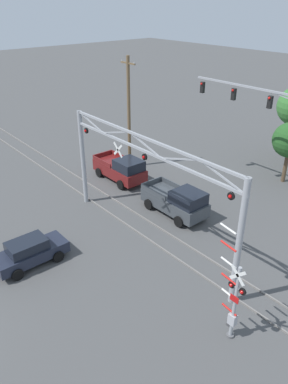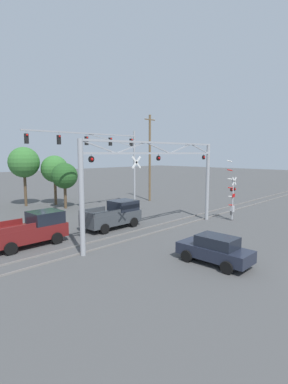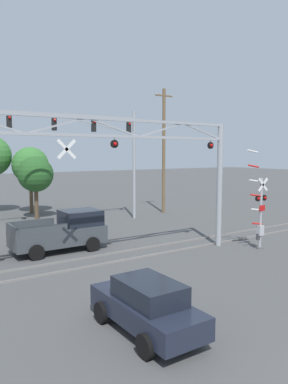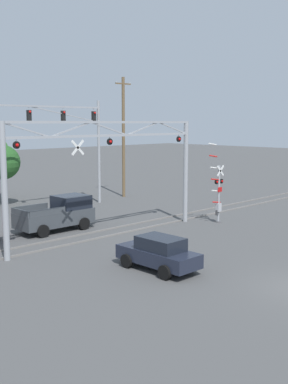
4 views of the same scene
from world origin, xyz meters
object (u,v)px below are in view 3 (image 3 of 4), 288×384
object	(u,v)px
crossing_gantry	(114,172)
background_tree_beyond_span	(36,175)
crossing_signal_mast	(260,213)
sedan_waiting	(147,305)
utility_pole_right	(164,150)
background_tree_far_left_verge	(30,165)
pickup_truck_lead	(63,231)
traffic_signal_span	(93,141)

from	to	relation	value
crossing_gantry	background_tree_beyond_span	world-z (taller)	crossing_gantry
crossing_gantry	crossing_signal_mast	bearing A→B (deg)	-12.63
sedan_waiting	utility_pole_right	xyz separation A→B (m)	(13.98, 17.93, 4.81)
crossing_gantry	background_tree_far_left_verge	distance (m)	17.65
background_tree_beyond_span	crossing_signal_mast	bearing A→B (deg)	-65.89
pickup_truck_lead	background_tree_far_left_verge	distance (m)	14.26
crossing_gantry	pickup_truck_lead	distance (m)	5.30
traffic_signal_span	pickup_truck_lead	world-z (taller)	traffic_signal_span
sedan_waiting	background_tree_beyond_span	world-z (taller)	background_tree_beyond_span
traffic_signal_span	crossing_signal_mast	bearing A→B (deg)	-71.08
crossing_signal_mast	pickup_truck_lead	distance (m)	10.93
sedan_waiting	utility_pole_right	world-z (taller)	utility_pole_right
traffic_signal_span	utility_pole_right	bearing A→B (deg)	7.80
background_tree_beyond_span	background_tree_far_left_verge	world-z (taller)	background_tree_far_left_verge
traffic_signal_span	background_tree_far_left_verge	world-z (taller)	traffic_signal_span
pickup_truck_lead	background_tree_beyond_span	world-z (taller)	background_tree_beyond_span
sedan_waiting	utility_pole_right	distance (m)	23.24
traffic_signal_span	utility_pole_right	distance (m)	7.55
pickup_truck_lead	background_tree_far_left_verge	xyz separation A→B (m)	(2.44, 13.68, 3.21)
crossing_gantry	traffic_signal_span	xyz separation A→B (m)	(3.98, 10.45, 1.79)
utility_pole_right	crossing_signal_mast	bearing A→B (deg)	-103.71
crossing_signal_mast	background_tree_beyond_span	xyz separation A→B (m)	(-7.33, 16.39, 1.62)
background_tree_far_left_verge	utility_pole_right	bearing A→B (deg)	-31.31
background_tree_far_left_verge	crossing_gantry	bearing A→B (deg)	-94.47
pickup_truck_lead	crossing_signal_mast	bearing A→B (deg)	-31.84
crossing_gantry	background_tree_beyond_span	xyz separation A→B (m)	(0.85, 14.55, -0.84)
sedan_waiting	background_tree_beyond_span	xyz separation A→B (m)	(3.40, 21.01, 2.81)
crossing_signal_mast	pickup_truck_lead	size ratio (longest dim) A/B	1.11
traffic_signal_span	background_tree_far_left_verge	xyz separation A→B (m)	(-2.60, 7.14, -1.99)
pickup_truck_lead	sedan_waiting	world-z (taller)	pickup_truck_lead
crossing_gantry	crossing_signal_mast	xyz separation A→B (m)	(8.19, -1.83, -2.46)
crossing_signal_mast	sedan_waiting	bearing A→B (deg)	-156.68
crossing_signal_mast	background_tree_far_left_verge	distance (m)	20.71
sedan_waiting	utility_pole_right	size ratio (longest dim) A/B	0.38
crossing_signal_mast	sedan_waiting	xyz separation A→B (m)	(-10.73, -4.63, -1.19)
crossing_gantry	pickup_truck_lead	size ratio (longest dim) A/B	2.80
traffic_signal_span	background_tree_beyond_span	size ratio (longest dim) A/B	2.65
pickup_truck_lead	background_tree_far_left_verge	world-z (taller)	background_tree_far_left_verge
crossing_gantry	crossing_signal_mast	size ratio (longest dim) A/B	2.53
sedan_waiting	background_tree_far_left_verge	xyz separation A→B (m)	(3.92, 24.05, 3.46)
sedan_waiting	background_tree_far_left_verge	bearing A→B (deg)	80.75
pickup_truck_lead	sedan_waiting	xyz separation A→B (m)	(-1.48, -10.37, -0.25)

